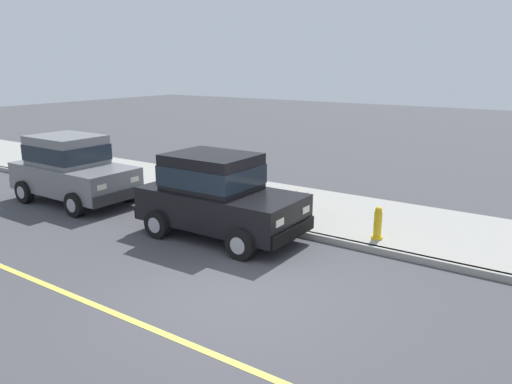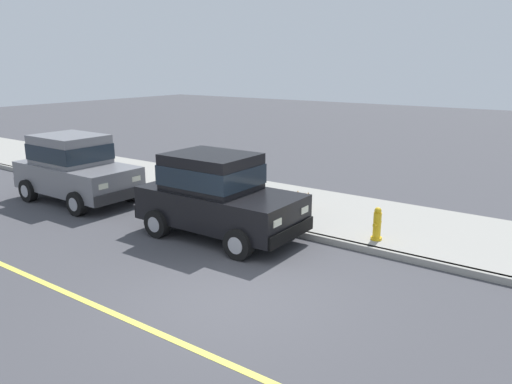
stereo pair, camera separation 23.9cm
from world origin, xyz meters
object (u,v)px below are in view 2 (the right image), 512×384
object	(u,v)px
car_grey_hatchback	(75,167)
fire_hydrant	(377,225)
car_black_hatchback	(217,194)
dog_tan	(303,198)

from	to	relation	value
car_grey_hatchback	fire_hydrant	distance (m)	8.53
car_black_hatchback	dog_tan	size ratio (longest dim) A/B	5.77
car_grey_hatchback	fire_hydrant	xyz separation A→B (m)	(1.55, -8.37, -0.50)
dog_tan	fire_hydrant	world-z (taller)	fire_hydrant
car_black_hatchback	dog_tan	xyz separation A→B (m)	(2.61, -0.70, -0.55)
car_black_hatchback	fire_hydrant	size ratio (longest dim) A/B	5.27
car_black_hatchback	fire_hydrant	xyz separation A→B (m)	(1.48, -3.20, -0.50)
car_black_hatchback	dog_tan	world-z (taller)	car_black_hatchback
car_black_hatchback	car_grey_hatchback	bearing A→B (deg)	90.81
dog_tan	car_grey_hatchback	bearing A→B (deg)	114.60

